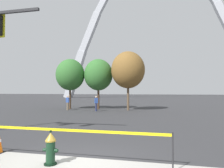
% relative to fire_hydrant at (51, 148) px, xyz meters
% --- Properties ---
extents(ground_plane, '(240.00, 240.00, 0.00)m').
position_rel_fire_hydrant_xyz_m(ground_plane, '(0.71, 0.61, -0.47)').
color(ground_plane, '#333335').
extents(fire_hydrant, '(0.46, 0.48, 0.99)m').
position_rel_fire_hydrant_xyz_m(fire_hydrant, '(0.00, 0.00, 0.00)').
color(fire_hydrant, black).
rests_on(fire_hydrant, ground).
extents(caution_tape_barrier, '(6.93, 0.11, 1.05)m').
position_rel_fire_hydrant_xyz_m(caution_tape_barrier, '(-0.03, 0.25, 0.28)').
color(caution_tape_barrier, '#232326').
rests_on(caution_tape_barrier, ground).
extents(monument_arch, '(52.91, 2.10, 42.42)m').
position_rel_fire_hydrant_xyz_m(monument_arch, '(0.71, 54.48, 18.40)').
color(monument_arch, '#B2B5BC').
rests_on(monument_arch, ground).
extents(tree_far_left, '(3.35, 3.35, 5.86)m').
position_rel_fire_hydrant_xyz_m(tree_far_left, '(-7.44, 17.79, 3.54)').
color(tree_far_left, '#473323').
rests_on(tree_far_left, ground).
extents(tree_left_mid, '(3.34, 3.34, 5.84)m').
position_rel_fire_hydrant_xyz_m(tree_left_mid, '(-4.17, 18.43, 3.53)').
color(tree_left_mid, '#473323').
rests_on(tree_left_mid, ground).
extents(tree_center_left, '(3.68, 3.68, 6.45)m').
position_rel_fire_hydrant_xyz_m(tree_center_left, '(-0.55, 17.63, 3.95)').
color(tree_center_left, brown).
rests_on(tree_center_left, ground).
extents(pedestrian_walking_left, '(0.39, 0.34, 1.59)m').
position_rel_fire_hydrant_xyz_m(pedestrian_walking_left, '(-3.60, 15.79, 0.35)').
color(pedestrian_walking_left, '#232847').
rests_on(pedestrian_walking_left, ground).
extents(pedestrian_standing_center, '(0.36, 0.23, 1.59)m').
position_rel_fire_hydrant_xyz_m(pedestrian_standing_center, '(-7.07, 16.34, 0.35)').
color(pedestrian_standing_center, brown).
rests_on(pedestrian_standing_center, ground).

